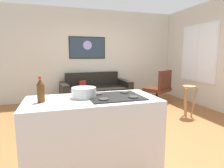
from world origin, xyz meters
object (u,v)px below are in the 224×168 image
(couch, at_px, (96,93))
(coffee_table, at_px, (109,100))
(bar_stool, at_px, (189,94))
(wall_painting, at_px, (87,48))
(armchair, at_px, (160,87))
(mixing_bowl, at_px, (84,93))
(soda_bottle, at_px, (41,91))

(couch, xyz_separation_m, coffee_table, (0.06, -1.20, 0.06))
(bar_stool, relative_size, wall_painting, 0.64)
(couch, bearing_deg, bar_stool, -47.27)
(couch, height_order, armchair, armchair)
(mixing_bowl, bearing_deg, coffee_table, 66.71)
(wall_painting, bearing_deg, bar_stool, -51.32)
(bar_stool, bearing_deg, couch, 132.73)
(armchair, height_order, wall_painting, wall_painting)
(couch, xyz_separation_m, mixing_bowl, (-0.84, -3.29, 0.70))
(mixing_bowl, bearing_deg, armchair, 45.32)
(coffee_table, distance_m, wall_painting, 2.11)
(couch, relative_size, wall_painting, 1.87)
(couch, xyz_separation_m, soda_bottle, (-1.28, -3.37, 0.76))
(couch, xyz_separation_m, armchair, (1.80, -0.63, 0.17))
(coffee_table, relative_size, soda_bottle, 3.60)
(couch, bearing_deg, armchair, -19.33)
(bar_stool, height_order, wall_painting, wall_painting)
(bar_stool, height_order, soda_bottle, soda_bottle)
(coffee_table, relative_size, bar_stool, 1.33)
(bar_stool, bearing_deg, coffee_table, 157.40)
(coffee_table, bearing_deg, couch, 93.02)
(bar_stool, xyz_separation_m, soda_bottle, (-3.05, -1.46, 0.53))
(coffee_table, distance_m, bar_stool, 1.85)
(couch, distance_m, bar_stool, 2.61)
(couch, bearing_deg, wall_painting, 106.53)
(armchair, relative_size, soda_bottle, 3.71)
(bar_stool, distance_m, mixing_bowl, 2.98)
(coffee_table, xyz_separation_m, bar_stool, (1.70, -0.71, 0.18))
(couch, height_order, coffee_table, couch)
(soda_bottle, bearing_deg, couch, 69.13)
(couch, bearing_deg, coffee_table, -86.98)
(couch, height_order, soda_bottle, soda_bottle)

